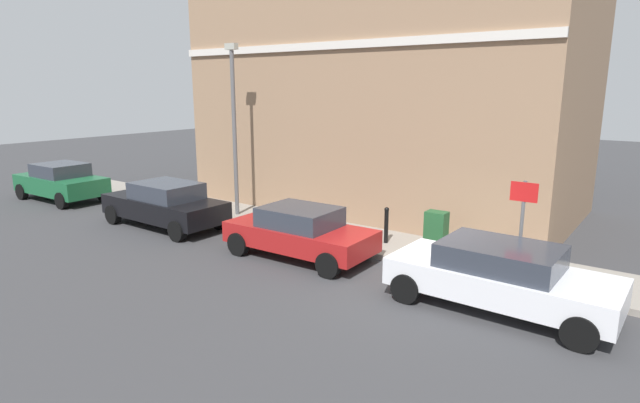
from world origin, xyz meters
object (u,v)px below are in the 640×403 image
car_black (165,204)px  street_sign (522,215)px  car_white (500,275)px  car_red (300,231)px  bollard_near_cabinet (386,224)px  utility_cabinet (436,234)px  lamppost (234,123)px  car_green (61,181)px

car_black → street_sign: street_sign is taller
car_white → car_red: (0.18, 5.34, -0.01)m
car_white → car_red: bearing=-0.7°
bollard_near_cabinet → street_sign: 3.99m
car_red → car_black: size_ratio=0.91×
car_black → utility_cabinet: 8.73m
lamppost → car_green: bearing=104.8°
car_red → bollard_near_cabinet: size_ratio=3.93×
utility_cabinet → lamppost: (0.03, 7.37, 2.62)m
bollard_near_cabinet → lamppost: 6.39m
car_white → street_sign: bearing=-86.5°
car_red → utility_cabinet: bearing=-147.3°
car_red → street_sign: bearing=-166.1°
car_green → car_white: bearing=178.2°
car_white → car_green: (0.15, 17.52, 0.04)m
car_green → street_sign: 17.54m
utility_cabinet → lamppost: 7.82m
car_white → bollard_near_cabinet: bearing=-29.3°
car_black → street_sign: (1.55, -10.74, 0.90)m
car_white → car_black: (0.05, 10.81, 0.03)m
utility_cabinet → lamppost: size_ratio=0.20×
car_green → street_sign: size_ratio=1.80×
car_red → lamppost: (2.03, 4.37, 2.58)m
car_green → utility_cabinet: 15.32m
car_black → car_green: car_green is taller
car_red → bollard_near_cabinet: car_red is taller
car_white → lamppost: lamppost is taller
bollard_near_cabinet → street_sign: street_sign is taller
lamppost → car_white: bearing=-102.9°
car_red → utility_cabinet: size_ratio=3.55×
car_white → bollard_near_cabinet: 4.50m
car_red → car_white: bearing=177.0°
bollard_near_cabinet → lamppost: size_ratio=0.18×
car_green → utility_cabinet: car_green is taller
car_white → car_green: bearing=0.8°
car_green → car_red: bearing=178.8°
car_white → utility_cabinet: 3.21m
bollard_near_cabinet → street_sign: (-0.69, -3.82, 0.96)m
street_sign → lamppost: lamppost is taller
car_red → car_black: (-0.14, 5.47, 0.04)m
utility_cabinet → car_green: bearing=97.7°
car_white → car_red: car_white is taller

